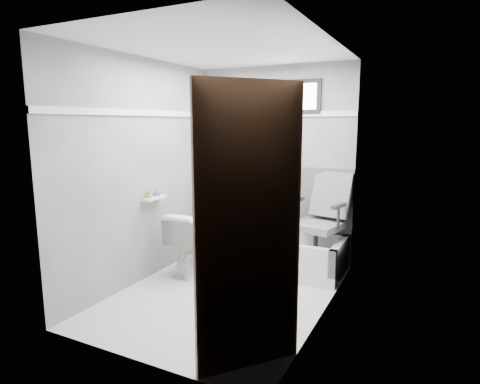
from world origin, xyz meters
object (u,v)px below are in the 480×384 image
Objects in this scene: bathtub at (279,251)px; soap_bottle_a at (149,193)px; toilet at (194,242)px; soap_bottle_b at (157,192)px; door at (266,248)px; office_chair at (316,219)px.

bathtub is 1.66m from soap_bottle_a.
soap_bottle_a is at bearing -142.27° from bathtub.
soap_bottle_b is at bearing 34.84° from toilet.
bathtub is 1.59m from soap_bottle_b.
soap_bottle_b is at bearing 143.04° from door.
soap_bottle_a reaches higher than soap_bottle_b.
soap_bottle_b is (0.00, 0.14, -0.01)m from soap_bottle_a.
toilet is at bearing 133.70° from door.
bathtub is 0.61m from office_chair.
office_chair is at bearing 30.87° from soap_bottle_a.
bathtub is at bearing 108.75° from door.
soap_bottle_b is at bearing -140.65° from office_chair.
office_chair is 10.42× the size of soap_bottle_b.
bathtub is 14.94× the size of soap_bottle_b.
door is 2.40m from soap_bottle_b.
office_chair is 0.52× the size of door.
soap_bottle_a is 0.14m from soap_bottle_b.
soap_bottle_a is (-0.32, -0.37, 0.61)m from toilet.
bathtub is 2.46m from door.
door is at bearing -69.48° from office_chair.
office_chair reaches higher than bathtub.
bathtub is 1.02m from toilet.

